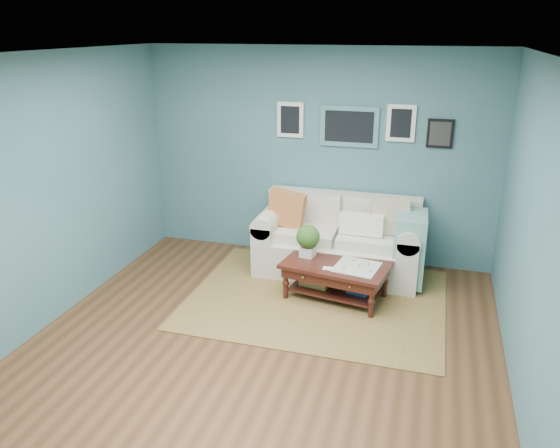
% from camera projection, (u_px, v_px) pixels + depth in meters
% --- Properties ---
extents(room_shell, '(5.00, 5.02, 2.70)m').
position_uv_depth(room_shell, '(258.00, 216.00, 4.75)').
color(room_shell, brown).
rests_on(room_shell, ground).
extents(area_rug, '(2.82, 2.25, 0.01)m').
position_uv_depth(area_rug, '(317.00, 298.00, 6.18)').
color(area_rug, brown).
rests_on(area_rug, ground).
extents(loveseat, '(2.03, 0.92, 1.04)m').
position_uv_depth(loveseat, '(346.00, 240.00, 6.72)').
color(loveseat, beige).
rests_on(loveseat, ground).
extents(coffee_table, '(1.24, 0.85, 0.80)m').
position_uv_depth(coffee_table, '(331.00, 268.00, 6.11)').
color(coffee_table, '#320909').
rests_on(coffee_table, ground).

